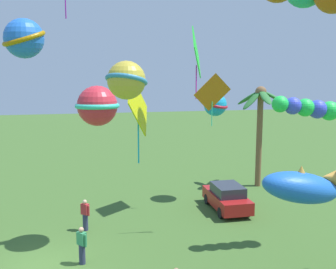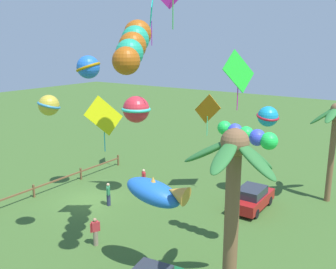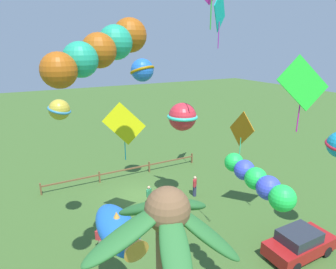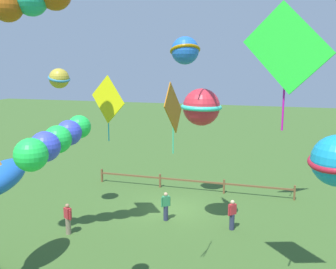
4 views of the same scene
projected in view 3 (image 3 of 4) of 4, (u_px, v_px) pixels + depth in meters
name	position (u px, v px, depth m)	size (l,w,h in m)	color
ground_plane	(139.00, 197.00, 21.44)	(120.00, 120.00, 0.00)	#3D6028
palm_tree_1	(168.00, 265.00, 7.34)	(4.16, 4.10, 7.56)	brown
rail_fence	(125.00, 170.00, 24.53)	(13.38, 0.12, 0.95)	brown
parked_car_0	(299.00, 243.00, 15.29)	(3.92, 1.77, 1.51)	#A51919
spectator_0	(100.00, 240.00, 15.48)	(0.50, 0.38, 1.59)	gray
spectator_1	(149.00, 196.00, 19.90)	(0.44, 0.42, 1.59)	#2D3351
spectator_2	(195.00, 186.00, 21.36)	(0.42, 0.44, 1.59)	#2D3351
kite_tube_0	(103.00, 48.00, 10.10)	(4.18, 3.04, 2.29)	#B35712
kite_fish_1	(119.00, 230.00, 10.74)	(1.58, 3.30, 1.51)	blue
kite_diamond_2	(241.00, 130.00, 13.83)	(0.16, 1.79, 2.50)	#C96F10
kite_tube_3	(259.00, 181.00, 9.89)	(0.85, 3.14, 1.12)	#22E14D
kite_diamond_5	(220.00, 12.00, 19.24)	(2.15, 1.65, 3.71)	#0BBFAD
kite_ball_7	(142.00, 70.00, 19.29)	(2.23, 2.21, 1.52)	blue
kite_ball_8	(182.00, 117.00, 18.46)	(2.17, 2.17, 1.79)	red
kite_ball_9	(59.00, 110.00, 14.34)	(1.58, 1.58, 1.03)	gold
kite_diamond_10	(303.00, 84.00, 14.67)	(2.69, 1.04, 3.95)	#26DF31
kite_diamond_11	(124.00, 125.00, 15.39)	(2.13, 0.95, 3.19)	#D5D70E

